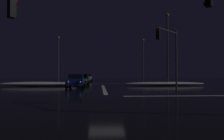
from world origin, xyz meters
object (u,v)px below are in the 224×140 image
sedan_white (87,78)px  streetlamp_right_far (143,57)px  sedan_blue (76,81)px  streetlamp_right_near (168,44)px  sedan_green (82,79)px  traffic_signal_ne (169,47)px  sedan_red (83,78)px  streetlamp_left_far (58,56)px  sedan_black (88,77)px

sedan_white → streetlamp_right_far: size_ratio=0.49×
sedan_blue → streetlamp_right_near: bearing=13.3°
sedan_green → traffic_signal_ne: traffic_signal_ne is taller
sedan_white → traffic_signal_ne: bearing=-66.6°
traffic_signal_ne → sedan_red: bearing=122.0°
streetlamp_right_far → streetlamp_left_far: size_ratio=0.96×
streetlamp_right_far → sedan_green: bearing=-132.4°
streetlamp_right_far → streetlamp_right_near: size_ratio=0.90×
sedan_red → streetlamp_right_near: streetlamp_right_near is taller
sedan_white → traffic_signal_ne: traffic_signal_ne is taller
streetlamp_left_far → sedan_blue: bearing=-73.7°
sedan_black → streetlamp_right_near: 25.95m
sedan_green → streetlamp_right_near: streetlamp_right_near is taller
streetlamp_right_near → sedan_red: bearing=140.6°
sedan_blue → sedan_black: bearing=89.6°
sedan_green → sedan_black: same height
sedan_red → streetlamp_right_near: bearing=-39.4°
traffic_signal_ne → streetlamp_left_far: (-15.58, 22.39, 0.88)m
sedan_red → streetlamp_right_near: 16.37m
sedan_blue → traffic_signal_ne: traffic_signal_ne is taller
streetlamp_left_far → streetlamp_right_far: bearing=0.0°
streetlamp_left_far → streetlamp_right_near: bearing=-42.5°
sedan_red → sedan_green: bearing=-86.4°
sedan_green → streetlamp_right_near: (11.67, -3.24, 4.79)m
sedan_red → sedan_black: bearing=88.7°
streetlamp_left_far → streetlamp_right_near: size_ratio=0.94×
sedan_red → streetlamp_right_near: size_ratio=0.44×
sedan_green → traffic_signal_ne: bearing=-44.6°
sedan_green → streetlamp_right_near: bearing=-15.5°
traffic_signal_ne → streetlamp_left_far: 27.29m
streetlamp_right_near → sedan_black: bearing=117.5°
traffic_signal_ne → streetlamp_right_near: 6.77m
sedan_red → streetlamp_left_far: bearing=131.6°
sedan_white → sedan_black: (-0.09, 6.29, 0.00)m
sedan_red → sedan_white: bearing=86.5°
sedan_white → sedan_black: size_ratio=1.00×
sedan_blue → streetlamp_right_near: streetlamp_right_near is taller
sedan_white → streetlamp_right_near: bearing=-54.4°
sedan_green → streetlamp_left_far: (-5.80, 12.76, 4.49)m
streetlamp_right_near → sedan_green: bearing=164.5°
traffic_signal_ne → streetlamp_right_near: (1.89, 6.39, 1.19)m
sedan_black → streetlamp_right_far: (11.79, -6.61, 4.31)m
sedan_green → sedan_red: bearing=93.6°
traffic_signal_ne → streetlamp_left_far: streetlamp_left_far is taller
streetlamp_left_far → streetlamp_right_near: 23.69m
streetlamp_right_far → streetlamp_right_near: 16.01m
sedan_blue → streetlamp_left_far: streetlamp_left_far is taller
sedan_red → sedan_black: 12.68m
sedan_blue → sedan_red: (-0.13, 12.78, 0.00)m
streetlamp_right_far → streetlamp_left_far: bearing=-180.0°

